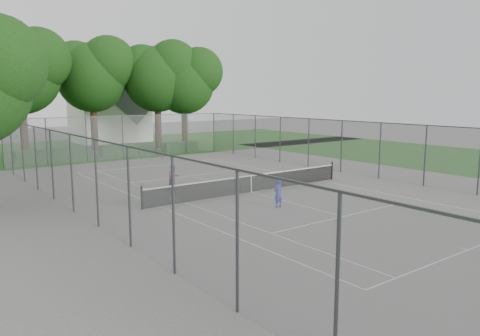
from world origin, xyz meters
TOP-DOWN VIEW (x-y plane):
  - ground at (0.00, 0.00)m, footprint 120.00×120.00m
  - grass_far at (0.00, 26.00)m, footprint 60.00×20.00m
  - grass_right at (22.00, 0.00)m, footprint 16.00×40.00m
  - court_markings at (0.00, 0.00)m, footprint 11.03×23.83m
  - tennis_net at (0.00, 0.00)m, footprint 12.87×0.10m
  - perimeter_fence at (0.00, 0.00)m, footprint 18.08×34.08m
  - tree_far_left at (-6.15, 22.75)m, footprint 7.43×6.78m
  - tree_far_midleft at (0.45, 24.44)m, footprint 7.41×6.77m
  - tree_far_midright at (6.09, 22.28)m, footprint 7.29×6.66m
  - tree_far_right at (8.47, 21.20)m, footprint 6.83×6.24m
  - hedge_left at (-5.93, 18.66)m, footprint 4.06×1.22m
  - hedge_mid at (0.31, 18.71)m, footprint 3.17×0.91m
  - hedge_right at (5.71, 17.76)m, footprint 3.19×1.17m
  - house at (4.56, 31.15)m, footprint 7.64×5.92m
  - girl_player at (-1.11, -3.42)m, footprint 0.53×0.39m
  - woman_player at (-3.02, 3.09)m, footprint 0.73×0.60m

SIDE VIEW (x-z plane):
  - ground at x=0.00m, z-range 0.00..0.00m
  - grass_far at x=0.00m, z-range 0.00..0.00m
  - grass_right at x=22.00m, z-range 0.00..0.00m
  - court_markings at x=0.00m, z-range 0.00..0.01m
  - hedge_right at x=5.71m, z-range 0.00..0.96m
  - hedge_mid at x=0.31m, z-range 0.00..1.00m
  - hedge_left at x=-5.93m, z-range 0.00..1.02m
  - tennis_net at x=0.00m, z-range -0.04..1.06m
  - girl_player at x=-1.11m, z-range 0.00..1.35m
  - woman_player at x=-3.02m, z-range 0.00..1.41m
  - perimeter_fence at x=0.00m, z-range 0.05..3.57m
  - house at x=4.56m, z-range -0.93..8.58m
  - tree_far_right at x=8.47m, z-range 1.84..11.66m
  - tree_far_midright at x=6.09m, z-range 1.96..12.44m
  - tree_far_midleft at x=0.45m, z-range 1.99..12.65m
  - tree_far_left at x=-6.15m, z-range 2.00..12.68m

